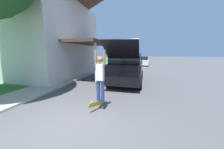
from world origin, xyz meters
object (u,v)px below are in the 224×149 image
at_px(car_down_street, 143,61).
at_px(skateboard, 96,103).
at_px(suv_parked, 127,67).
at_px(skateboarder, 100,76).

bearing_deg(car_down_street, skateboard, -94.82).
relative_size(suv_parked, skateboard, 7.46).
distance_m(suv_parked, car_down_street, 12.29).
bearing_deg(suv_parked, car_down_street, 85.88).
bearing_deg(suv_parked, skateboard, -96.68).
relative_size(suv_parked, skateboarder, 2.97).
distance_m(suv_parked, skateboard, 4.71).
xyz_separation_m(car_down_street, skateboard, (-1.42, -16.84, -0.43)).
height_order(car_down_street, skateboard, car_down_street).
height_order(car_down_street, skateboarder, skateboarder).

